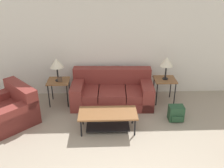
{
  "coord_description": "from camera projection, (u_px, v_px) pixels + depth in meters",
  "views": [
    {
      "loc": [
        -0.35,
        -2.2,
        3.11
      ],
      "look_at": [
        -0.17,
        2.73,
        0.8
      ],
      "focal_mm": 40.0,
      "sensor_mm": 36.0,
      "label": 1
    }
  ],
  "objects": [
    {
      "name": "table_lamp_right",
      "position": [
        167.0,
        62.0,
        5.95
      ],
      "size": [
        0.32,
        0.32,
        0.57
      ],
      "color": "black",
      "rests_on": "side_table_right"
    },
    {
      "name": "side_table_right",
      "position": [
        165.0,
        81.0,
        6.17
      ],
      "size": [
        0.52,
        0.49,
        0.62
      ],
      "color": "brown",
      "rests_on": "ground_plane"
    },
    {
      "name": "table_lamp_left",
      "position": [
        57.0,
        63.0,
        5.87
      ],
      "size": [
        0.32,
        0.32,
        0.57
      ],
      "color": "black",
      "rests_on": "side_table_left"
    },
    {
      "name": "coffee_table",
      "position": [
        108.0,
        117.0,
        5.15
      ],
      "size": [
        1.2,
        0.55,
        0.42
      ],
      "color": "brown",
      "rests_on": "ground_plane"
    },
    {
      "name": "side_table_left",
      "position": [
        59.0,
        83.0,
        6.08
      ],
      "size": [
        0.52,
        0.49,
        0.62
      ],
      "color": "brown",
      "rests_on": "ground_plane"
    },
    {
      "name": "picture_frame",
      "position": [
        60.0,
        79.0,
        5.96
      ],
      "size": [
        0.1,
        0.04,
        0.13
      ],
      "color": "#4C3828",
      "rests_on": "side_table_left"
    },
    {
      "name": "backpack",
      "position": [
        176.0,
        113.0,
        5.54
      ],
      "size": [
        0.32,
        0.31,
        0.35
      ],
      "color": "#23472D",
      "rests_on": "ground_plane"
    },
    {
      "name": "wall_back",
      "position": [
        117.0,
        46.0,
        6.33
      ],
      "size": [
        8.7,
        0.06,
        2.6
      ],
      "color": "silver",
      "rests_on": "ground_plane"
    },
    {
      "name": "couch",
      "position": [
        112.0,
        92.0,
        6.22
      ],
      "size": [
        2.0,
        1.05,
        0.82
      ],
      "color": "maroon",
      "rests_on": "ground_plane"
    },
    {
      "name": "armchair",
      "position": [
        10.0,
        110.0,
        5.46
      ],
      "size": [
        1.46,
        1.46,
        0.8
      ],
      "color": "maroon",
      "rests_on": "ground_plane"
    }
  ]
}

